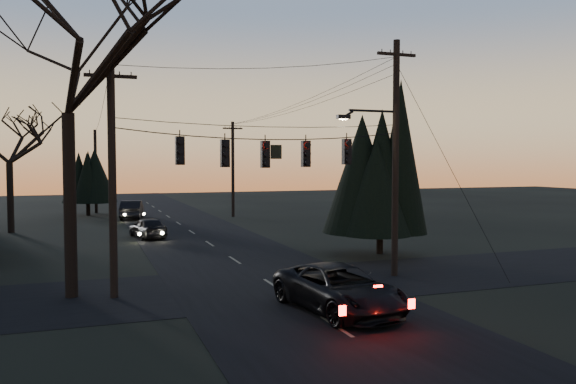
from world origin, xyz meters
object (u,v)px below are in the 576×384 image
object	(u,v)px
evergreen_right	(380,163)
utility_pole_far_l	(96,213)
bare_tree_left	(66,38)
sedan_oncoming_a	(148,228)
utility_pole_right	(394,276)
suv_near	(339,289)
sedan_oncoming_b	(132,210)
utility_pole_left	(114,298)
utility_pole_far_r	(233,217)

from	to	relation	value
evergreen_right	utility_pole_far_l	bearing A→B (deg)	114.24
bare_tree_left	utility_pole_far_l	bearing A→B (deg)	87.67
sedan_oncoming_a	utility_pole_right	bearing A→B (deg)	107.36
suv_near	utility_pole_far_l	bearing A→B (deg)	91.10
suv_near	sedan_oncoming_b	xyz separation A→B (m)	(-4.00, 33.48, 0.04)
utility_pole_left	sedan_oncoming_a	world-z (taller)	utility_pole_left
utility_pole_right	sedan_oncoming_a	size ratio (longest dim) A/B	2.54
bare_tree_left	sedan_oncoming_b	world-z (taller)	bare_tree_left
utility_pole_far_r	utility_pole_far_l	size ratio (longest dim) A/B	1.06
sedan_oncoming_a	utility_pole_left	bearing A→B (deg)	68.74
utility_pole_right	bare_tree_left	bearing A→B (deg)	177.42
utility_pole_far_r	sedan_oncoming_b	bearing A→B (deg)	173.40
sedan_oncoming_a	sedan_oncoming_b	world-z (taller)	sedan_oncoming_b
evergreen_right	bare_tree_left	bearing A→B (deg)	-162.49
sedan_oncoming_a	utility_pole_far_l	bearing A→B (deg)	-93.35
utility_pole_far_l	suv_near	size ratio (longest dim) A/B	1.49
bare_tree_left	sedan_oncoming_a	distance (m)	18.08
utility_pole_left	sedan_oncoming_b	bearing A→B (deg)	84.49
suv_near	sedan_oncoming_b	world-z (taller)	sedan_oncoming_b
utility_pole_right	utility_pole_left	world-z (taller)	utility_pole_right
utility_pole_left	bare_tree_left	bearing A→B (deg)	157.97
evergreen_right	sedan_oncoming_a	bearing A→B (deg)	136.19
utility_pole_left	suv_near	distance (m)	8.17
utility_pole_far_r	utility_pole_far_l	world-z (taller)	utility_pole_far_r
bare_tree_left	suv_near	xyz separation A→B (m)	(8.24, -5.05, -8.51)
utility_pole_left	utility_pole_far_l	bearing A→B (deg)	90.00
bare_tree_left	sedan_oncoming_b	bearing A→B (deg)	81.52
utility_pole_right	utility_pole_far_l	size ratio (longest dim) A/B	1.25
utility_pole_right	utility_pole_far_r	size ratio (longest dim) A/B	1.18
utility_pole_far_l	utility_pole_left	bearing A→B (deg)	-90.00
utility_pole_far_r	sedan_oncoming_a	bearing A→B (deg)	-125.77
bare_tree_left	utility_pole_left	bearing A→B (deg)	-22.03
suv_near	sedan_oncoming_a	xyz separation A→B (m)	(-4.00, 20.39, -0.07)
utility_pole_right	utility_pole_left	distance (m)	11.50
suv_near	sedan_oncoming_a	size ratio (longest dim) A/B	1.36
utility_pole_far_r	bare_tree_left	xyz separation A→B (m)	(-12.94, -27.42, 9.25)
evergreen_right	sedan_oncoming_a	xyz separation A→B (m)	(-10.98, 10.54, -4.18)
suv_near	sedan_oncoming_a	bearing A→B (deg)	92.66
utility_pole_right	sedan_oncoming_b	world-z (taller)	utility_pole_right
utility_pole_far_r	bare_tree_left	world-z (taller)	bare_tree_left
utility_pole_left	utility_pole_far_l	world-z (taller)	utility_pole_left
utility_pole_right	sedan_oncoming_b	xyz separation A→B (m)	(-8.70, 29.01, 0.79)
utility_pole_far_l	sedan_oncoming_b	world-z (taller)	utility_pole_far_l
utility_pole_far_r	bare_tree_left	distance (m)	31.70
utility_pole_far_l	bare_tree_left	size ratio (longest dim) A/B	0.60
evergreen_right	suv_near	bearing A→B (deg)	-125.32
bare_tree_left	evergreen_right	world-z (taller)	bare_tree_left
evergreen_right	sedan_oncoming_a	world-z (taller)	evergreen_right
utility_pole_left	utility_pole_far_l	size ratio (longest dim) A/B	1.06
utility_pole_far_l	evergreen_right	distance (m)	33.92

